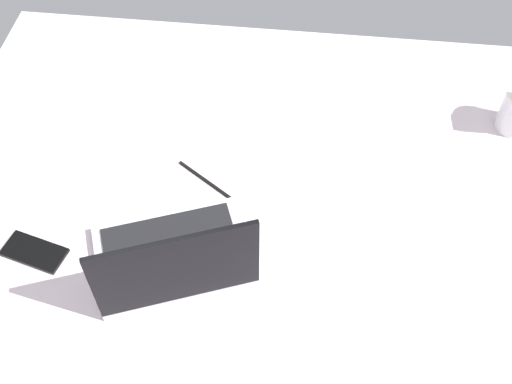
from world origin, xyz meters
The scene contains 4 objects.
bed_mattress centered at (0.00, 0.00, 9.00)cm, with size 180.00×140.00×18.00cm, color silver.
laptop centered at (25.43, 14.75, 22.41)cm, with size 39.13×33.50×23.00cm.
cell_phone centered at (57.29, 14.23, 18.40)cm, with size 6.80×14.00×0.80cm, color black.
charger_cable centered at (23.18, -10.43, 18.30)cm, with size 17.00×0.60×0.60cm, color black.
Camera 1 is at (0.37, 83.34, 136.60)cm, focal length 44.33 mm.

